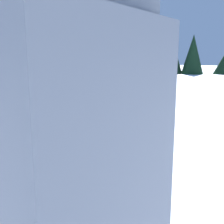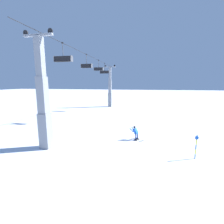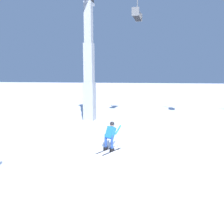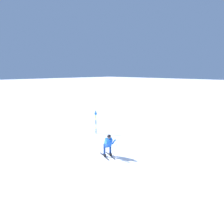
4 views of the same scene
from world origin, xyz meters
TOP-DOWN VIEW (x-y plane):
  - ground_plane at (0.00, 0.00)m, footprint 260.00×260.00m
  - skier_carving_main at (-0.98, -0.03)m, footprint 1.16×1.69m
  - lift_tower_near at (-4.93, 8.13)m, footprint 0.92×2.80m
  - chairlift_seat_nearest at (-0.89, 8.13)m, footprint 0.61×2.08m

SIDE VIEW (x-z plane):
  - ground_plane at x=0.00m, z-range 0.00..0.00m
  - skier_carving_main at x=-0.98m, z-range 0.05..1.69m
  - lift_tower_near at x=-4.93m, z-range -0.95..9.60m
  - chairlift_seat_nearest at x=-0.89m, z-range 7.70..9.75m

